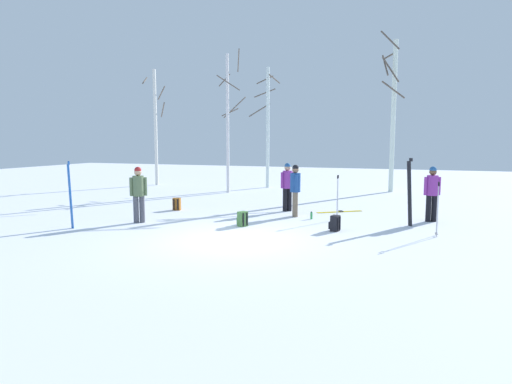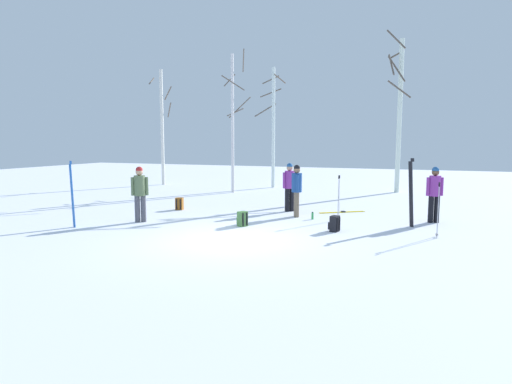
% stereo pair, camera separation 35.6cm
% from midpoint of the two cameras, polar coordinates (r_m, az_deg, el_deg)
% --- Properties ---
extents(ground_plane, '(60.00, 60.00, 0.00)m').
position_cam_midpoint_polar(ground_plane, '(11.12, -2.26, -6.27)').
color(ground_plane, white).
extents(person_0, '(0.40, 0.39, 1.72)m').
position_cam_midpoint_polar(person_0, '(15.46, 5.06, 1.07)').
color(person_0, black).
rests_on(person_0, ground_plane).
extents(person_1, '(0.45, 0.34, 1.72)m').
position_cam_midpoint_polar(person_1, '(13.79, -14.22, 0.20)').
color(person_1, '#4C4C56').
rests_on(person_1, ground_plane).
extents(person_2, '(0.49, 0.34, 1.72)m').
position_cam_midpoint_polar(person_2, '(14.42, 22.96, 0.15)').
color(person_2, black).
rests_on(person_2, ground_plane).
extents(person_3, '(0.34, 0.49, 1.72)m').
position_cam_midpoint_polar(person_3, '(14.38, 6.04, 0.63)').
color(person_3, '#72604C').
rests_on(person_3, ground_plane).
extents(ski_pair_planted_0, '(0.23, 0.12, 1.93)m').
position_cam_midpoint_polar(ski_pair_planted_0, '(13.59, -22.20, -0.29)').
color(ski_pair_planted_0, blue).
rests_on(ski_pair_planted_0, ground_plane).
extents(ski_pair_planted_1, '(0.22, 0.18, 2.00)m').
position_cam_midpoint_polar(ski_pair_planted_1, '(13.49, 20.30, -0.10)').
color(ski_pair_planted_1, black).
rests_on(ski_pair_planted_1, ground_plane).
extents(ski_pair_lying_0, '(1.48, 1.11, 0.05)m').
position_cam_midpoint_polar(ski_pair_lying_0, '(15.62, 11.83, -2.58)').
color(ski_pair_lying_0, yellow).
rests_on(ski_pair_lying_0, ground_plane).
extents(ski_poles_0, '(0.07, 0.25, 1.43)m').
position_cam_midpoint_polar(ski_poles_0, '(12.27, 23.47, -1.96)').
color(ski_poles_0, '#B2B2BC').
rests_on(ski_poles_0, ground_plane).
extents(ski_poles_1, '(0.07, 0.23, 1.42)m').
position_cam_midpoint_polar(ski_poles_1, '(13.94, 11.48, -0.57)').
color(ski_poles_1, '#B2B2BC').
rests_on(ski_poles_1, ground_plane).
extents(backpack_0, '(0.30, 0.32, 0.44)m').
position_cam_midpoint_polar(backpack_0, '(16.05, -9.33, -1.54)').
color(backpack_0, '#99591E').
rests_on(backpack_0, ground_plane).
extents(backpack_1, '(0.34, 0.32, 0.44)m').
position_cam_midpoint_polar(backpack_1, '(12.82, -1.01, -3.55)').
color(backpack_1, '#4C7F3F').
rests_on(backpack_1, ground_plane).
extents(backpack_2, '(0.32, 0.30, 0.44)m').
position_cam_midpoint_polar(backpack_2, '(12.30, 11.03, -4.11)').
color(backpack_2, black).
rests_on(backpack_2, ground_plane).
extents(water_bottle_0, '(0.07, 0.07, 0.24)m').
position_cam_midpoint_polar(water_bottle_0, '(14.06, 8.12, -3.10)').
color(water_bottle_0, green).
rests_on(water_bottle_0, ground_plane).
extents(birch_tree_0, '(1.35, 1.34, 6.41)m').
position_cam_midpoint_polar(birch_tree_0, '(25.35, -11.76, 8.45)').
color(birch_tree_0, silver).
rests_on(birch_tree_0, ground_plane).
extents(birch_tree_1, '(1.26, 1.49, 6.68)m').
position_cam_midpoint_polar(birch_tree_1, '(21.06, -2.53, 9.28)').
color(birch_tree_1, silver).
rests_on(birch_tree_1, ground_plane).
extents(birch_tree_2, '(1.60, 1.59, 6.30)m').
position_cam_midpoint_polar(birch_tree_2, '(23.34, 2.69, 8.71)').
color(birch_tree_2, silver).
rests_on(birch_tree_2, ground_plane).
extents(birch_tree_3, '(1.24, 1.29, 7.66)m').
position_cam_midpoint_polar(birch_tree_3, '(22.23, 18.63, 9.90)').
color(birch_tree_3, silver).
rests_on(birch_tree_3, ground_plane).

